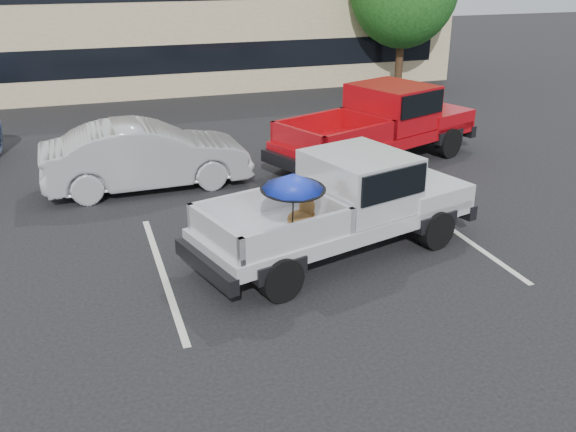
# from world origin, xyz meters

# --- Properties ---
(ground) EXTENTS (90.00, 90.00, 0.00)m
(ground) POSITION_xyz_m (0.00, 0.00, 0.00)
(ground) COLOR black
(ground) RESTS_ON ground
(stripe_left) EXTENTS (0.12, 5.00, 0.01)m
(stripe_left) POSITION_xyz_m (-3.00, 2.00, 0.00)
(stripe_left) COLOR silver
(stripe_left) RESTS_ON ground
(stripe_right) EXTENTS (0.12, 5.00, 0.01)m
(stripe_right) POSITION_xyz_m (3.00, 2.00, 0.00)
(stripe_right) COLOR silver
(stripe_right) RESTS_ON ground
(motel_building) EXTENTS (20.40, 8.40, 6.30)m
(motel_building) POSITION_xyz_m (2.00, 20.99, 3.21)
(motel_building) COLOR tan
(motel_building) RESTS_ON ground
(silver_pickup) EXTENTS (6.01, 3.44, 2.06)m
(silver_pickup) POSITION_xyz_m (0.57, 1.87, 1.05)
(silver_pickup) COLOR black
(silver_pickup) RESTS_ON ground
(red_pickup) EXTENTS (6.57, 4.26, 2.05)m
(red_pickup) POSITION_xyz_m (3.89, 6.95, 1.12)
(red_pickup) COLOR black
(red_pickup) RESTS_ON ground
(silver_sedan) EXTENTS (4.96, 1.85, 1.62)m
(silver_sedan) POSITION_xyz_m (-2.64, 6.70, 0.81)
(silver_sedan) COLOR #AFB1B7
(silver_sedan) RESTS_ON ground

